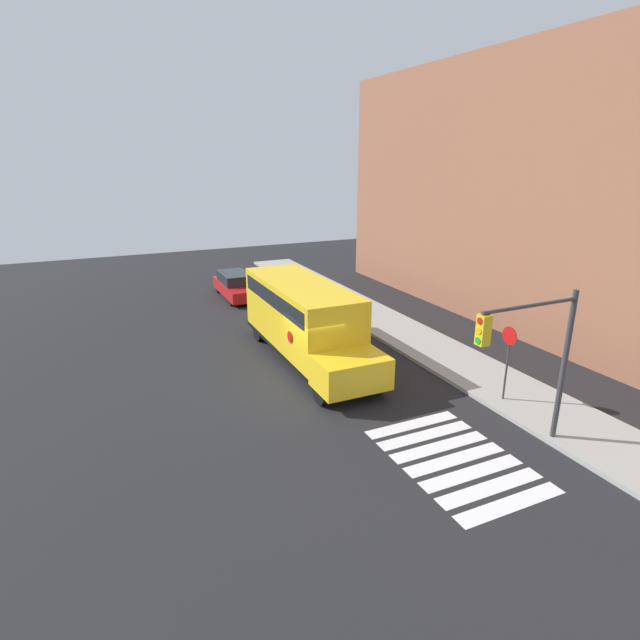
% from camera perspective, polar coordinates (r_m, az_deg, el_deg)
% --- Properties ---
extents(ground_plane, '(60.00, 60.00, 0.00)m').
position_cam_1_polar(ground_plane, '(18.99, -2.18, -7.10)').
color(ground_plane, black).
extents(sidewalk_strip, '(44.00, 3.00, 0.15)m').
position_cam_1_polar(sidewalk_strip, '(22.05, 13.66, -3.74)').
color(sidewalk_strip, '#9E9E99').
rests_on(sidewalk_strip, ground).
extents(building_backdrop, '(32.00, 4.00, 12.89)m').
position_cam_1_polar(building_backdrop, '(25.21, 26.83, 12.49)').
color(building_backdrop, '#935B42').
rests_on(building_backdrop, ground).
extents(crosswalk_stripes, '(4.70, 3.20, 0.01)m').
position_cam_1_polar(crosswalk_stripes, '(15.04, 15.16, -15.10)').
color(crosswalk_stripes, white).
rests_on(crosswalk_stripes, ground).
extents(school_bus, '(9.01, 2.57, 3.19)m').
position_cam_1_polar(school_bus, '(20.62, -1.86, 0.39)').
color(school_bus, yellow).
rests_on(school_bus, ground).
extents(parked_car, '(4.79, 1.70, 1.46)m').
position_cam_1_polar(parked_car, '(30.62, -9.61, 3.92)').
color(parked_car, red).
rests_on(parked_car, ground).
extents(stop_sign, '(0.63, 0.10, 2.78)m').
position_cam_1_polar(stop_sign, '(17.89, 20.67, -3.72)').
color(stop_sign, '#38383A').
rests_on(stop_sign, ground).
extents(traffic_light, '(0.28, 3.39, 4.66)m').
position_cam_1_polar(traffic_light, '(14.77, 23.52, -3.06)').
color(traffic_light, '#38383A').
rests_on(traffic_light, ground).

